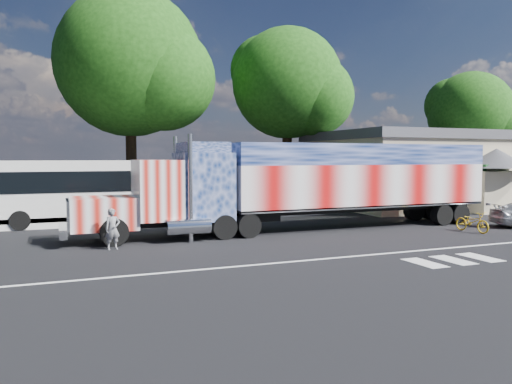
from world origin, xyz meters
name	(u,v)px	position (x,y,z in m)	size (l,w,h in m)	color
ground	(284,245)	(0.00, 0.00, 0.00)	(100.00, 100.00, 0.00)	black
lane_markings	(378,259)	(1.71, -3.77, 0.01)	(30.00, 2.67, 0.01)	silver
semi_truck	(313,182)	(3.07, 3.29, 2.26)	(20.62, 3.26, 4.40)	black
coach_bus	(109,191)	(-5.72, 9.40, 1.70)	(11.30, 2.63, 3.29)	silver
hall_building	(465,169)	(19.92, 10.86, 2.62)	(22.40, 12.80, 5.20)	beige
woman	(113,229)	(-6.40, 1.50, 0.78)	(0.57, 0.37, 1.55)	slate
bicycle	(472,222)	(9.50, -0.19, 0.48)	(0.64, 1.82, 0.96)	gold
tree_ne_a	(289,84)	(7.57, 15.29, 8.74)	(8.40, 8.00, 12.80)	black
tree_n_mid	(132,64)	(-3.45, 16.17, 9.55)	(10.07, 9.59, 14.41)	black
tree_far_ne	(472,114)	(27.93, 18.26, 7.46)	(8.16, 7.77, 11.40)	black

